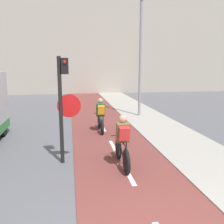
% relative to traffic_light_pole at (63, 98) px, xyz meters
% --- Properties ---
extents(building_row_background, '(60.00, 5.20, 10.65)m').
position_rel_traffic_light_pole_xyz_m(building_row_background, '(1.63, 20.56, 3.43)').
color(building_row_background, '#B2A899').
rests_on(building_row_background, ground_plane).
extents(traffic_light_pole, '(0.67, 0.25, 3.07)m').
position_rel_traffic_light_pole_xyz_m(traffic_light_pole, '(0.00, 0.00, 0.00)').
color(traffic_light_pole, black).
rests_on(traffic_light_pole, ground_plane).
extents(street_lamp_sidewalk, '(0.36, 0.36, 6.50)m').
position_rel_traffic_light_pole_xyz_m(street_lamp_sidewalk, '(4.00, 6.22, 2.09)').
color(street_lamp_sidewalk, gray).
rests_on(street_lamp_sidewalk, ground_plane).
extents(cyclist_near, '(0.46, 1.77, 1.48)m').
position_rel_traffic_light_pole_xyz_m(cyclist_near, '(1.59, -0.56, -1.20)').
color(cyclist_near, black).
rests_on(cyclist_near, ground_plane).
extents(cyclist_far, '(0.46, 1.69, 1.46)m').
position_rel_traffic_light_pole_xyz_m(cyclist_far, '(1.45, 3.27, -1.20)').
color(cyclist_far, black).
rests_on(cyclist_far, ground_plane).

